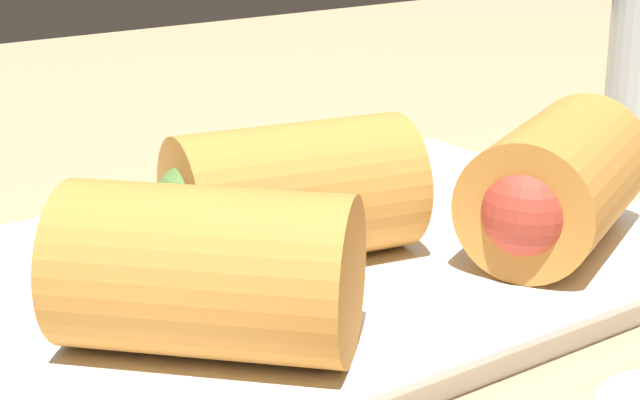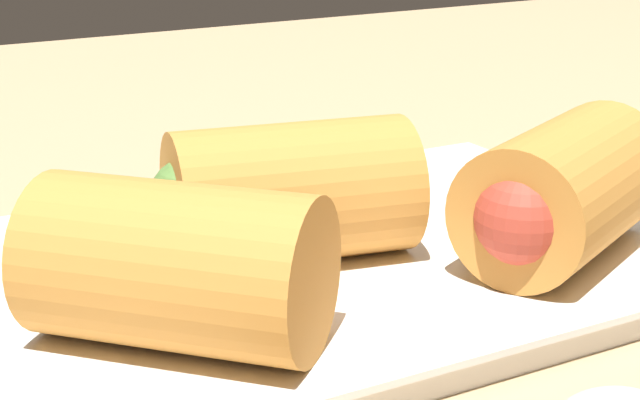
# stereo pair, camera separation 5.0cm
# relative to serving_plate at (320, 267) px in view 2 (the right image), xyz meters

# --- Properties ---
(table_surface) EXTENTS (1.80, 1.40, 0.02)m
(table_surface) POSITION_rel_serving_plate_xyz_m (0.04, -0.03, -0.02)
(table_surface) COLOR tan
(table_surface) RESTS_ON ground
(serving_plate) EXTENTS (0.33, 0.23, 0.01)m
(serving_plate) POSITION_rel_serving_plate_xyz_m (0.00, 0.00, 0.00)
(serving_plate) COLOR white
(serving_plate) RESTS_ON table_surface
(roll_front_left) EXTENTS (0.12, 0.10, 0.06)m
(roll_front_left) POSITION_rel_serving_plate_xyz_m (0.08, -0.06, 0.04)
(roll_front_left) COLOR #C68438
(roll_front_left) RESTS_ON serving_plate
(roll_front_right) EXTENTS (0.11, 0.08, 0.06)m
(roll_front_right) POSITION_rel_serving_plate_xyz_m (-0.02, 0.00, 0.04)
(roll_front_right) COLOR #C68438
(roll_front_right) RESTS_ON serving_plate
(roll_back_left) EXTENTS (0.11, 0.11, 0.06)m
(roll_back_left) POSITION_rel_serving_plate_xyz_m (-0.09, -0.05, 0.04)
(roll_back_left) COLOR #C68438
(roll_back_left) RESTS_ON serving_plate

